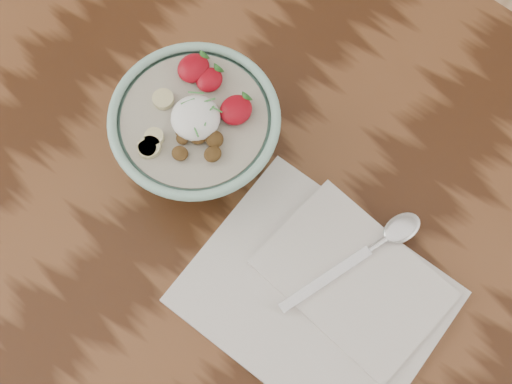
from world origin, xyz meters
TOP-DOWN VIEW (x-y plane):
  - table at (0.00, 0.00)cm, footprint 160.00×90.00cm
  - breakfast_bowl at (-21.80, 5.61)cm, footprint 18.02×18.02cm
  - napkin at (-0.87, 1.49)cm, footprint 26.61×22.11cm
  - spoon at (0.72, 9.85)cm, footprint 7.44×18.07cm

SIDE VIEW (x-z plane):
  - table at x=0.00cm, z-range 28.20..103.20cm
  - napkin at x=-0.87cm, z-range 74.87..76.47cm
  - spoon at x=0.72cm, z-range 76.52..77.48cm
  - breakfast_bowl at x=-21.80cm, z-range 75.09..87.19cm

